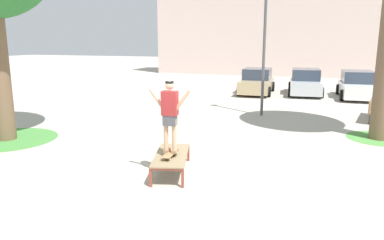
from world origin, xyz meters
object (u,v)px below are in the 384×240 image
Objects in this scene: light_post at (265,23)px; skate_box at (171,156)px; skater at (170,112)px; car_tan at (257,82)px; car_silver at (305,83)px; car_white at (357,86)px; skateboard at (170,153)px; park_bench at (374,109)px.

skate_box is at bearing -96.93° from light_post.
skater is 14.66m from car_tan.
car_tan is 2.85m from car_silver.
car_white is (5.17, 14.45, 0.28)m from skate_box.
skate_box is 8.56m from light_post.
skateboard is 0.14× the size of light_post.
park_bench is (0.21, -6.05, -0.24)m from car_white.
skater reaches higher than park_bench.
car_tan is 5.58m from car_white.
car_white is (5.12, 14.61, 0.15)m from skateboard.
car_tan reaches higher than skateboard.
park_bench is at bearing -46.37° from car_tan.
light_post is (0.90, 7.95, 2.29)m from skater.
park_bench is (5.33, 8.55, -1.08)m from skater.
skate_box is 0.48× the size of car_white.
light_post is (1.36, -6.68, 3.13)m from car_tan.
skater is 0.40× the size of car_tan.
skater is 15.40m from car_silver.
car_silver is at bearing 168.03° from car_white.
skate_box is 15.23m from car_silver.
park_bench is (5.79, -6.08, -0.24)m from car_tan.
light_post reaches higher than car_silver.
car_silver is (2.33, 15.20, 0.15)m from skateboard.
light_post is (-1.43, -7.25, 3.13)m from car_silver.
skateboard is 10.08m from park_bench.
skate_box is 0.21m from skateboard.
light_post is at bearing -122.40° from car_white.
skate_box is at bearing 106.10° from skateboard.
light_post reaches higher than car_tan.
skater is at bearing -109.33° from car_white.
park_bench reaches higher than skate_box.
car_white reaches higher than skate_box.
skate_box is at bearing -122.67° from park_bench.
skater is at bearing -73.79° from skate_box.
car_tan is 1.00× the size of car_white.
skater is at bearing 95.18° from skateboard.
car_silver is at bearing 81.28° from skater.
light_post is at bearing 83.55° from skateboard.
skater is (0.05, -0.16, 1.12)m from skate_box.
park_bench is (3.00, -6.64, -0.24)m from car_silver.
car_tan is 0.73× the size of light_post.
skateboard is 14.64m from car_tan.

